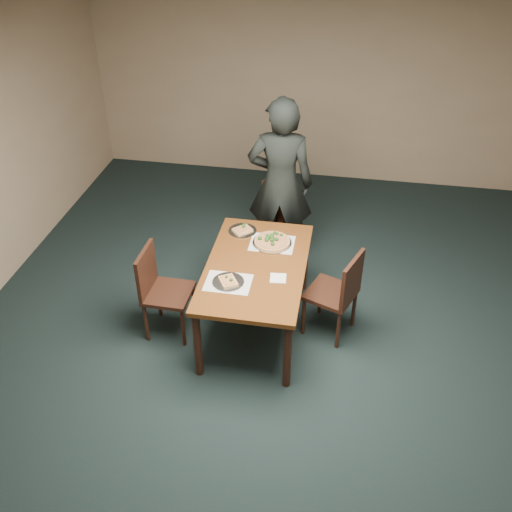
% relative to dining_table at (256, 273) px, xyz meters
% --- Properties ---
extents(ground, '(8.00, 8.00, 0.00)m').
position_rel_dining_table_xyz_m(ground, '(0.22, -0.69, -0.66)').
color(ground, black).
rests_on(ground, ground).
extents(room_shell, '(8.00, 8.00, 8.00)m').
position_rel_dining_table_xyz_m(room_shell, '(0.22, -0.69, 1.08)').
color(room_shell, tan).
rests_on(room_shell, ground).
extents(dining_table, '(0.90, 1.50, 0.75)m').
position_rel_dining_table_xyz_m(dining_table, '(0.00, 0.00, 0.00)').
color(dining_table, '#4F290F').
rests_on(dining_table, ground).
extents(chair_far, '(0.54, 0.54, 0.91)m').
position_rel_dining_table_xyz_m(chair_far, '(-0.00, 1.14, -0.14)').
color(chair_far, black).
rests_on(chair_far, ground).
extents(chair_left, '(0.43, 0.43, 0.91)m').
position_rel_dining_table_xyz_m(chair_left, '(-0.88, -0.18, -0.14)').
color(chair_left, black).
rests_on(chair_left, ground).
extents(chair_right, '(0.54, 0.54, 0.91)m').
position_rel_dining_table_xyz_m(chair_right, '(0.77, 0.05, -0.14)').
color(chair_right, black).
rests_on(chair_right, ground).
extents(diner, '(0.73, 0.51, 1.91)m').
position_rel_dining_table_xyz_m(diner, '(0.05, 1.18, 0.29)').
color(diner, black).
rests_on(diner, ground).
extents(placemat_main, '(0.42, 0.32, 0.00)m').
position_rel_dining_table_xyz_m(placemat_main, '(0.09, 0.37, 0.09)').
color(placemat_main, white).
rests_on(placemat_main, dining_table).
extents(placemat_near, '(0.40, 0.30, 0.00)m').
position_rel_dining_table_xyz_m(placemat_near, '(-0.19, -0.30, 0.09)').
color(placemat_near, white).
rests_on(placemat_near, dining_table).
extents(pizza_pan, '(0.38, 0.38, 0.07)m').
position_rel_dining_table_xyz_m(pizza_pan, '(0.09, 0.37, 0.12)').
color(pizza_pan, silver).
rests_on(pizza_pan, dining_table).
extents(slice_plate_near, '(0.28, 0.28, 0.06)m').
position_rel_dining_table_xyz_m(slice_plate_near, '(-0.19, -0.30, 0.11)').
color(slice_plate_near, silver).
rests_on(slice_plate_near, dining_table).
extents(slice_plate_far, '(0.28, 0.28, 0.06)m').
position_rel_dining_table_xyz_m(slice_plate_far, '(-0.23, 0.53, 0.10)').
color(slice_plate_far, silver).
rests_on(slice_plate_far, dining_table).
extents(napkin, '(0.15, 0.15, 0.01)m').
position_rel_dining_table_xyz_m(napkin, '(0.23, -0.16, 0.09)').
color(napkin, white).
rests_on(napkin, dining_table).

